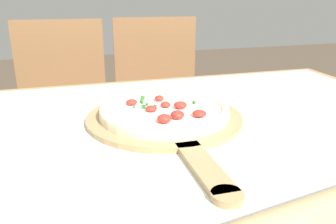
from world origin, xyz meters
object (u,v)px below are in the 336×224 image
at_px(pizza_peel, 167,121).
at_px(chair_right, 158,102).
at_px(rolling_pin, 330,210).
at_px(chair_left, 63,110).
at_px(pizza, 164,110).

height_order(pizza_peel, chair_right, chair_right).
distance_m(pizza_peel, rolling_pin, 0.42).
bearing_deg(pizza_peel, chair_left, 106.56).
bearing_deg(chair_left, chair_right, 4.65).
bearing_deg(pizza_peel, pizza, 90.01).
xyz_separation_m(rolling_pin, chair_right, (0.09, 1.22, -0.24)).
bearing_deg(chair_right, pizza, -97.04).
distance_m(pizza_peel, chair_left, 0.87).
height_order(chair_left, chair_right, same).
relative_size(chair_left, chair_right, 1.00).
xyz_separation_m(rolling_pin, chair_left, (-0.34, 1.22, -0.24)).
relative_size(pizza_peel, chair_right, 0.61).
relative_size(rolling_pin, chair_right, 0.53).
relative_size(pizza_peel, chair_left, 0.61).
bearing_deg(chair_right, chair_left, -173.74).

